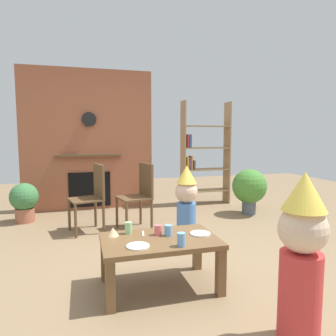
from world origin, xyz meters
name	(u,v)px	position (x,y,z in m)	size (l,w,h in m)	color
ground_plane	(164,261)	(0.00, 0.00, 0.00)	(12.00, 12.00, 0.00)	#846B4C
brick_fireplace_feature	(88,141)	(-0.66, 2.60, 1.19)	(2.20, 0.28, 2.40)	#935138
bookshelf	(202,158)	(1.36, 2.40, 0.87)	(0.90, 0.28, 1.90)	#9E7A51
coffee_table	(160,247)	(-0.18, -0.51, 0.35)	(0.96, 0.61, 0.43)	brown
paper_cup_near_left	(158,230)	(-0.17, -0.42, 0.47)	(0.06, 0.06, 0.09)	#E5666B
paper_cup_near_right	(168,230)	(-0.09, -0.46, 0.47)	(0.07, 0.07, 0.09)	#669EE0
paper_cup_center	(181,240)	(-0.06, -0.73, 0.48)	(0.07, 0.07, 0.11)	#669EE0
paper_cup_far_left	(128,228)	(-0.41, -0.31, 0.48)	(0.06, 0.06, 0.10)	#8CD18C
paper_plate_front	(138,246)	(-0.39, -0.66, 0.43)	(0.18, 0.18, 0.01)	white
paper_plate_rear	(200,234)	(0.19, -0.50, 0.43)	(0.18, 0.18, 0.01)	white
birthday_cake_slice	(113,232)	(-0.55, -0.34, 0.46)	(0.10, 0.10, 0.07)	#EAC68C
table_fork	(143,234)	(-0.29, -0.36, 0.43)	(0.15, 0.02, 0.01)	silver
child_with_cone_hat	(302,254)	(0.49, -1.41, 0.56)	(0.30, 0.30, 1.07)	#D13838
child_in_pink	(186,203)	(0.37, 0.40, 0.50)	(0.26, 0.26, 0.94)	#4C7FC6
dining_chair_left	(92,194)	(-0.66, 1.24, 0.51)	(0.49, 0.49, 0.90)	brown
dining_chair_middle	(140,192)	(-0.03, 1.18, 0.51)	(0.48, 0.48, 0.90)	brown
potted_plant_tall	(249,187)	(1.83, 1.47, 0.44)	(0.55, 0.55, 0.74)	#4C5660
potted_plant_short	(24,200)	(-1.62, 1.96, 0.33)	(0.41, 0.41, 0.58)	#9E5B42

